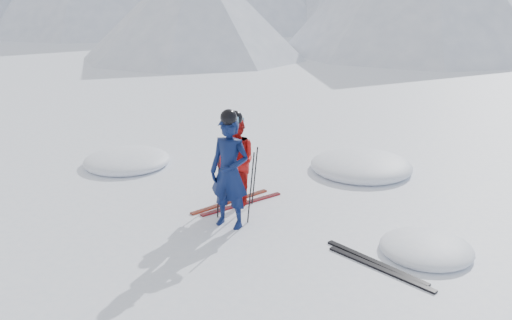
% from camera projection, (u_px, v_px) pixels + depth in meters
% --- Properties ---
extents(ground, '(160.00, 160.00, 0.00)m').
position_uv_depth(ground, '(334.00, 256.00, 7.84)').
color(ground, white).
rests_on(ground, ground).
extents(skier_blue, '(0.67, 0.45, 1.83)m').
position_uv_depth(skier_blue, '(229.00, 173.00, 8.57)').
color(skier_blue, '#0B1743').
rests_on(skier_blue, ground).
extents(skier_red, '(0.96, 0.87, 1.60)m').
position_uv_depth(skier_red, '(236.00, 161.00, 9.47)').
color(skier_red, '#B1100E').
rests_on(skier_red, ground).
extents(pole_blue_left, '(0.12, 0.09, 1.22)m').
position_uv_depth(pole_blue_left, '(218.00, 185.00, 8.92)').
color(pole_blue_left, black).
rests_on(pole_blue_left, ground).
extents(pole_blue_right, '(0.12, 0.07, 1.22)m').
position_uv_depth(pole_blue_right, '(251.00, 188.00, 8.76)').
color(pole_blue_right, black).
rests_on(pole_blue_right, ground).
extents(pole_red_left, '(0.11, 0.09, 1.06)m').
position_uv_depth(pole_red_left, '(228.00, 169.00, 9.90)').
color(pole_red_left, black).
rests_on(pole_red_left, ground).
extents(pole_red_right, '(0.11, 0.08, 1.06)m').
position_uv_depth(pole_red_right, '(255.00, 176.00, 9.55)').
color(pole_red_right, black).
rests_on(pole_red_right, ground).
extents(ski_worn_left, '(0.73, 1.61, 0.03)m').
position_uv_depth(ski_worn_left, '(230.00, 202.00, 9.77)').
color(ski_worn_left, black).
rests_on(ski_worn_left, ground).
extents(ski_worn_right, '(0.83, 1.57, 0.03)m').
position_uv_depth(ski_worn_right, '(242.00, 204.00, 9.67)').
color(ski_worn_right, black).
rests_on(ski_worn_right, ground).
extents(ski_loose_a, '(1.62, 0.70, 0.03)m').
position_uv_depth(ski_loose_a, '(375.00, 262.00, 7.65)').
color(ski_loose_a, black).
rests_on(ski_loose_a, ground).
extents(ski_loose_b, '(1.64, 0.64, 0.03)m').
position_uv_depth(ski_loose_b, '(380.00, 268.00, 7.48)').
color(ski_loose_b, black).
rests_on(ski_loose_b, ground).
extents(snow_lumps, '(10.71, 6.08, 0.47)m').
position_uv_depth(snow_lumps, '(305.00, 187.00, 10.49)').
color(snow_lumps, white).
rests_on(snow_lumps, ground).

